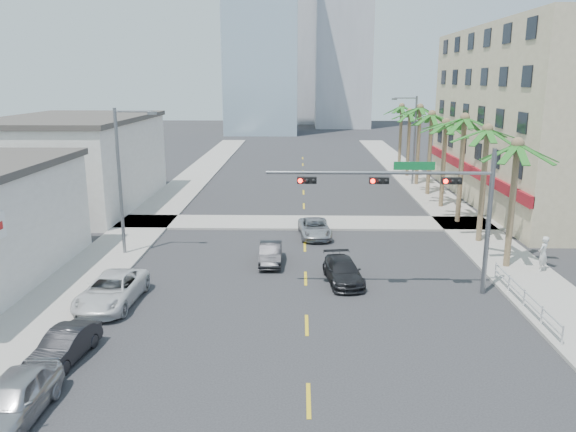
{
  "coord_description": "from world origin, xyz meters",
  "views": [
    {
      "loc": [
        -0.32,
        -19.05,
        10.64
      ],
      "look_at": [
        -0.97,
        10.11,
        3.5
      ],
      "focal_mm": 35.0,
      "sensor_mm": 36.0,
      "label": 1
    }
  ],
  "objects_px": {
    "car_parked_mid": "(65,346)",
    "car_parked_far": "(112,290)",
    "car_lane_right": "(343,271)",
    "pedestrian": "(543,254)",
    "car_parked_near": "(13,399)",
    "traffic_signal_mast": "(425,196)",
    "car_lane_left": "(271,254)",
    "car_lane_center": "(315,228)"
  },
  "relations": [
    {
      "from": "traffic_signal_mast",
      "to": "car_parked_far",
      "type": "xyz_separation_m",
      "value": [
        -15.18,
        -1.78,
        -4.34
      ]
    },
    {
      "from": "pedestrian",
      "to": "car_parked_near",
      "type": "bearing_deg",
      "value": -9.85
    },
    {
      "from": "car_parked_far",
      "to": "car_lane_right",
      "type": "height_order",
      "value": "car_parked_far"
    },
    {
      "from": "car_lane_left",
      "to": "car_lane_center",
      "type": "bearing_deg",
      "value": 63.62
    },
    {
      "from": "car_parked_near",
      "to": "car_lane_left",
      "type": "height_order",
      "value": "car_parked_near"
    },
    {
      "from": "car_lane_center",
      "to": "car_lane_right",
      "type": "bearing_deg",
      "value": -86.69
    },
    {
      "from": "car_parked_far",
      "to": "pedestrian",
      "type": "height_order",
      "value": "pedestrian"
    },
    {
      "from": "car_lane_left",
      "to": "car_lane_right",
      "type": "xyz_separation_m",
      "value": [
        4.05,
        -3.04,
        0.01
      ]
    },
    {
      "from": "traffic_signal_mast",
      "to": "car_lane_center",
      "type": "distance_m",
      "value": 12.45
    },
    {
      "from": "car_parked_far",
      "to": "car_lane_right",
      "type": "bearing_deg",
      "value": 18.98
    },
    {
      "from": "car_parked_mid",
      "to": "car_lane_center",
      "type": "distance_m",
      "value": 20.46
    },
    {
      "from": "traffic_signal_mast",
      "to": "car_parked_mid",
      "type": "xyz_separation_m",
      "value": [
        -15.18,
        -7.34,
        -4.45
      ]
    },
    {
      "from": "car_parked_mid",
      "to": "car_parked_far",
      "type": "xyz_separation_m",
      "value": [
        0.0,
        5.56,
        0.11
      ]
    },
    {
      "from": "traffic_signal_mast",
      "to": "car_parked_mid",
      "type": "bearing_deg",
      "value": -154.2
    },
    {
      "from": "car_parked_mid",
      "to": "traffic_signal_mast",
      "type": "bearing_deg",
      "value": 33.32
    },
    {
      "from": "car_parked_far",
      "to": "car_lane_left",
      "type": "distance_m",
      "value": 9.72
    },
    {
      "from": "car_lane_right",
      "to": "pedestrian",
      "type": "distance_m",
      "value": 11.41
    },
    {
      "from": "car_parked_mid",
      "to": "car_lane_right",
      "type": "height_order",
      "value": "car_lane_right"
    },
    {
      "from": "car_parked_far",
      "to": "car_lane_right",
      "type": "relative_size",
      "value": 1.21
    },
    {
      "from": "car_parked_near",
      "to": "car_lane_center",
      "type": "distance_m",
      "value": 23.99
    },
    {
      "from": "car_parked_mid",
      "to": "car_lane_center",
      "type": "xyz_separation_m",
      "value": [
        10.1,
        17.8,
        0.0
      ]
    },
    {
      "from": "car_lane_left",
      "to": "pedestrian",
      "type": "distance_m",
      "value": 15.4
    },
    {
      "from": "traffic_signal_mast",
      "to": "pedestrian",
      "type": "height_order",
      "value": "traffic_signal_mast"
    },
    {
      "from": "car_parked_near",
      "to": "car_lane_right",
      "type": "distance_m",
      "value": 17.18
    },
    {
      "from": "car_parked_near",
      "to": "car_parked_far",
      "type": "bearing_deg",
      "value": 90.13
    },
    {
      "from": "car_parked_mid",
      "to": "car_parked_far",
      "type": "bearing_deg",
      "value": 97.52
    },
    {
      "from": "car_parked_near",
      "to": "car_lane_left",
      "type": "xyz_separation_m",
      "value": [
        7.35,
        15.89,
        -0.15
      ]
    },
    {
      "from": "car_parked_near",
      "to": "pedestrian",
      "type": "bearing_deg",
      "value": 32.78
    },
    {
      "from": "car_parked_far",
      "to": "car_lane_center",
      "type": "height_order",
      "value": "car_parked_far"
    },
    {
      "from": "car_lane_center",
      "to": "pedestrian",
      "type": "height_order",
      "value": "pedestrian"
    },
    {
      "from": "car_parked_mid",
      "to": "car_lane_right",
      "type": "xyz_separation_m",
      "value": [
        11.4,
        8.89,
        0.01
      ]
    },
    {
      "from": "traffic_signal_mast",
      "to": "car_lane_center",
      "type": "bearing_deg",
      "value": 115.94
    },
    {
      "from": "car_parked_near",
      "to": "car_lane_right",
      "type": "xyz_separation_m",
      "value": [
        11.4,
        12.85,
        -0.14
      ]
    },
    {
      "from": "traffic_signal_mast",
      "to": "car_lane_right",
      "type": "height_order",
      "value": "traffic_signal_mast"
    },
    {
      "from": "car_parked_near",
      "to": "car_lane_center",
      "type": "height_order",
      "value": "car_parked_near"
    },
    {
      "from": "car_lane_center",
      "to": "pedestrian",
      "type": "bearing_deg",
      "value": -34.91
    },
    {
      "from": "car_lane_center",
      "to": "pedestrian",
      "type": "relative_size",
      "value": 2.2
    },
    {
      "from": "car_parked_far",
      "to": "pedestrian",
      "type": "bearing_deg",
      "value": 15.15
    },
    {
      "from": "car_parked_mid",
      "to": "pedestrian",
      "type": "relative_size",
      "value": 1.86
    },
    {
      "from": "car_parked_near",
      "to": "car_parked_mid",
      "type": "relative_size",
      "value": 1.19
    },
    {
      "from": "car_lane_left",
      "to": "car_parked_near",
      "type": "bearing_deg",
      "value": -116.11
    },
    {
      "from": "car_parked_near",
      "to": "car_lane_center",
      "type": "relative_size",
      "value": 1.01
    }
  ]
}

